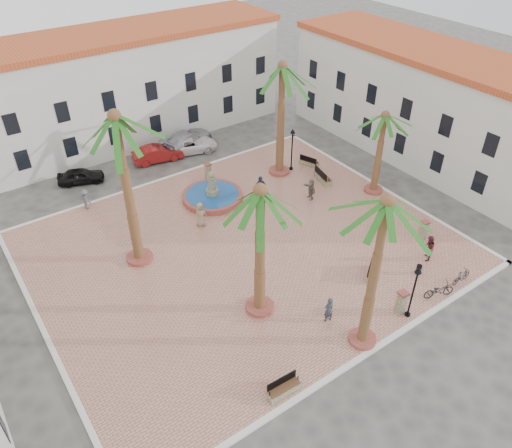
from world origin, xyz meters
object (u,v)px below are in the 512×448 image
object	(u,v)px
fountain	(212,195)
palm_nw	(117,133)
palm_ne	(282,78)
lamppost_s	(415,283)
bicycle_b	(461,276)
lamppost_e	(292,142)
cyclist_b	(428,248)
bench_e	(323,178)
pedestrian_fountain_b	(260,187)
bollard_n	(208,171)
bench_se	(372,272)
bench_ne	(309,163)
car_silver	(187,139)
bollard_se	(401,302)
palm_e	(384,125)
car_white	(190,145)
cyclist_a	(329,310)
bench_s	(284,389)
pedestrian_north	(85,199)
car_red	(158,154)
bollard_e	(424,229)
pedestrian_fountain_a	(201,214)
palm_s	(385,219)
palm_sw	(260,206)
pedestrian_east	(311,189)
bicycle_a	(439,290)
car_black	(81,176)
litter_bin	(419,269)

from	to	relation	value
fountain	palm_nw	size ratio (longest dim) A/B	0.44
palm_ne	lamppost_s	distance (m)	18.09
bicycle_b	lamppost_s	bearing A→B (deg)	91.44
lamppost_e	cyclist_b	xyz separation A→B (m)	(-0.10, -14.05, -1.57)
bench_e	pedestrian_fountain_b	distance (m)	5.61
palm_ne	bollard_n	xyz separation A→B (m)	(-5.27, 2.47, -7.16)
bench_se	bench_ne	world-z (taller)	bench_se
bicycle_b	car_silver	bearing A→B (deg)	12.14
bench_e	bollard_n	size ratio (longest dim) A/B	1.53
palm_nw	bollard_se	world-z (taller)	palm_nw
palm_e	car_white	bearing A→B (deg)	120.49
cyclist_a	car_white	bearing A→B (deg)	-91.78
fountain	bench_s	bearing A→B (deg)	-109.94
pedestrian_north	car_red	bearing A→B (deg)	-81.27
fountain	pedestrian_north	size ratio (longest dim) A/B	2.88
bicycle_b	car_red	xyz separation A→B (m)	(-8.10, 24.53, 0.08)
bollard_se	bollard_e	xyz separation A→B (m)	(6.52, 3.82, -0.07)
palm_e	bench_se	size ratio (longest dim) A/B	3.85
palm_e	pedestrian_fountain_a	distance (m)	14.43
palm_s	bollard_n	xyz separation A→B (m)	(1.88, 19.14, -7.29)
bench_e	palm_nw	bearing A→B (deg)	104.35
palm_ne	lamppost_e	world-z (taller)	palm_ne
palm_sw	cyclist_b	distance (m)	13.08
palm_s	cyclist_b	size ratio (longest dim) A/B	5.12
car_white	pedestrian_fountain_a	bearing A→B (deg)	170.00
palm_ne	pedestrian_east	size ratio (longest dim) A/B	5.67
lamppost_s	bicycle_a	distance (m)	3.24
palm_nw	lamppost_e	world-z (taller)	palm_nw
palm_s	bicycle_a	xyz separation A→B (m)	(6.00, -0.16, -7.49)
lamppost_s	pedestrian_fountain_b	distance (m)	14.69
car_black	car_white	world-z (taller)	car_white
palm_nw	pedestrian_fountain_b	bearing A→B (deg)	7.54
cyclist_a	pedestrian_fountain_a	size ratio (longest dim) A/B	0.92
palm_s	lamppost_s	world-z (taller)	palm_s
litter_bin	car_white	world-z (taller)	car_white
palm_s	bollard_n	distance (m)	20.56
car_silver	bench_ne	bearing A→B (deg)	-164.80
bench_ne	pedestrian_east	bearing A→B (deg)	121.24
bollard_se	litter_bin	world-z (taller)	bollard_se
fountain	car_silver	xyz separation A→B (m)	(2.73, 8.78, 0.30)
litter_bin	car_silver	bearing A→B (deg)	98.13
bench_e	bollard_se	world-z (taller)	bollard_se
palm_s	bicycle_b	world-z (taller)	palm_s
pedestrian_fountain_a	car_black	distance (m)	11.73
bench_s	bicycle_b	size ratio (longest dim) A/B	1.14
palm_sw	car_red	world-z (taller)	palm_sw
palm_s	bicycle_b	size ratio (longest dim) A/B	5.96
palm_sw	bench_se	world-z (taller)	palm_sw
lamppost_e	bicycle_b	world-z (taller)	lamppost_e
palm_ne	lamppost_e	distance (m)	5.51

